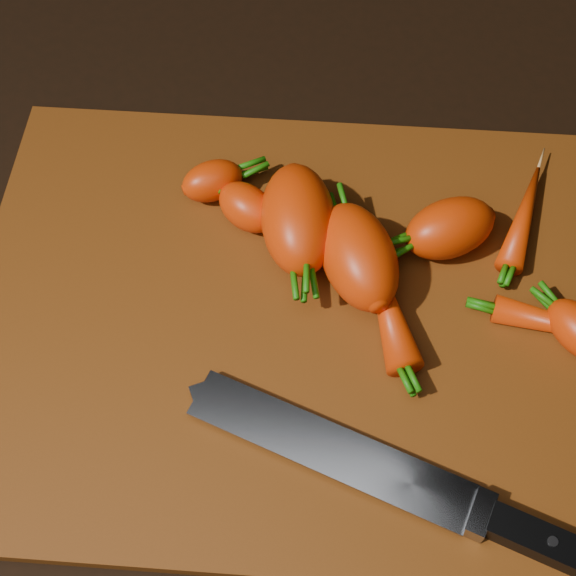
{
  "coord_description": "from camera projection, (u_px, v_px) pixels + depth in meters",
  "views": [
    {
      "loc": [
        0.02,
        -0.31,
        0.56
      ],
      "look_at": [
        0.0,
        0.01,
        0.03
      ],
      "focal_mm": 50.0,
      "sensor_mm": 36.0,
      "label": 1
    }
  ],
  "objects": [
    {
      "name": "cutting_board",
      "position": [
        287.0,
        315.0,
        0.63
      ],
      "size": [
        0.5,
        0.4,
        0.01
      ],
      "primitive_type": "cube",
      "color": "#4D2508",
      "rests_on": "ground"
    },
    {
      "name": "carrot_0",
      "position": [
        247.0,
        207.0,
        0.66
      ],
      "size": [
        0.06,
        0.06,
        0.04
      ],
      "primitive_type": "ellipsoid",
      "rotation": [
        0.0,
        0.0,
        2.46
      ],
      "color": "#C32A00",
      "rests_on": "cutting_board"
    },
    {
      "name": "carrot_6",
      "position": [
        524.0,
        216.0,
        0.66
      ],
      "size": [
        0.05,
        0.11,
        0.02
      ],
      "primitive_type": "ellipsoid",
      "rotation": [
        0.0,
        0.0,
        1.26
      ],
      "color": "#C32A00",
      "rests_on": "cutting_board"
    },
    {
      "name": "carrot_1",
      "position": [
        298.0,
        219.0,
        0.63
      ],
      "size": [
        0.07,
        0.11,
        0.06
      ],
      "primitive_type": "ellipsoid",
      "rotation": [
        0.0,
        0.0,
        -1.43
      ],
      "color": "#C32A00",
      "rests_on": "cutting_board"
    },
    {
      "name": "carrot_2",
      "position": [
        358.0,
        256.0,
        0.62
      ],
      "size": [
        0.09,
        0.11,
        0.06
      ],
      "primitive_type": "ellipsoid",
      "rotation": [
        0.0,
        0.0,
        1.93
      ],
      "color": "#C32A00",
      "rests_on": "cutting_board"
    },
    {
      "name": "carrot_4",
      "position": [
        213.0,
        181.0,
        0.67
      ],
      "size": [
        0.06,
        0.05,
        0.03
      ],
      "primitive_type": "ellipsoid",
      "rotation": [
        0.0,
        0.0,
        0.47
      ],
      "color": "#C32A00",
      "rests_on": "cutting_board"
    },
    {
      "name": "ground",
      "position": [
        287.0,
        321.0,
        0.64
      ],
      "size": [
        2.0,
        2.0,
        0.01
      ],
      "primitive_type": "cube",
      "color": "black"
    },
    {
      "name": "knife",
      "position": [
        357.0,
        461.0,
        0.55
      ],
      "size": [
        0.33,
        0.15,
        0.02
      ],
      "rotation": [
        0.0,
        0.0,
        -0.36
      ],
      "color": "gray",
      "rests_on": "cutting_board"
    },
    {
      "name": "carrot_8",
      "position": [
        387.0,
        304.0,
        0.61
      ],
      "size": [
        0.06,
        0.11,
        0.03
      ],
      "primitive_type": "ellipsoid",
      "rotation": [
        0.0,
        0.0,
        1.83
      ],
      "color": "#C32A00",
      "rests_on": "cutting_board"
    },
    {
      "name": "carrot_3",
      "position": [
        450.0,
        228.0,
        0.64
      ],
      "size": [
        0.09,
        0.08,
        0.05
      ],
      "primitive_type": "ellipsoid",
      "rotation": [
        0.0,
        0.0,
        3.61
      ],
      "color": "#C32A00",
      "rests_on": "cutting_board"
    }
  ]
}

